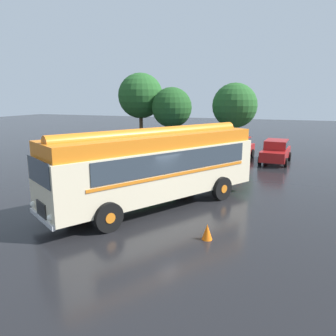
# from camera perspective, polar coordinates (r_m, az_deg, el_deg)

# --- Properties ---
(ground_plane) EXTENTS (120.00, 120.00, 0.00)m
(ground_plane) POSITION_cam_1_polar(r_m,az_deg,el_deg) (14.59, -2.29, -6.79)
(ground_plane) COLOR black
(vintage_bus) EXTENTS (7.21, 9.94, 3.49)m
(vintage_bus) POSITION_cam_1_polar(r_m,az_deg,el_deg) (14.34, -2.17, 0.72)
(vintage_bus) COLOR beige
(vintage_bus) RESTS_ON ground
(car_near_left) EXTENTS (2.38, 4.39, 1.66)m
(car_near_left) POSITION_cam_1_polar(r_m,az_deg,el_deg) (27.91, 0.04, 4.26)
(car_near_left) COLOR navy
(car_near_left) RESTS_ON ground
(car_mid_left) EXTENTS (2.14, 4.29, 1.66)m
(car_mid_left) POSITION_cam_1_polar(r_m,az_deg,el_deg) (26.88, 6.04, 3.88)
(car_mid_left) COLOR navy
(car_mid_left) RESTS_ON ground
(car_mid_right) EXTENTS (2.42, 4.41, 1.66)m
(car_mid_right) POSITION_cam_1_polar(r_m,az_deg,el_deg) (26.11, 11.93, 3.43)
(car_mid_right) COLOR maroon
(car_mid_right) RESTS_ON ground
(car_far_right) EXTENTS (2.20, 4.31, 1.66)m
(car_far_right) POSITION_cam_1_polar(r_m,az_deg,el_deg) (25.32, 18.25, 2.80)
(car_far_right) COLOR maroon
(car_far_right) RESTS_ON ground
(tree_far_left) EXTENTS (4.60, 4.60, 7.14)m
(tree_far_left) POSITION_cam_1_polar(r_m,az_deg,el_deg) (34.51, -4.94, 12.29)
(tree_far_left) COLOR #4C3823
(tree_far_left) RESTS_ON ground
(tree_left_of_centre) EXTENTS (3.92, 3.92, 5.68)m
(tree_left_of_centre) POSITION_cam_1_polar(r_m,az_deg,el_deg) (32.53, 0.45, 10.56)
(tree_left_of_centre) COLOR #4C3823
(tree_left_of_centre) RESTS_ON ground
(tree_centre) EXTENTS (4.30, 4.30, 6.07)m
(tree_centre) POSITION_cam_1_polar(r_m,az_deg,el_deg) (32.58, 11.64, 10.56)
(tree_centre) COLOR #4C3823
(tree_centre) RESTS_ON ground
(traffic_cone) EXTENTS (0.36, 0.36, 0.55)m
(traffic_cone) POSITION_cam_1_polar(r_m,az_deg,el_deg) (11.43, 6.83, -10.98)
(traffic_cone) COLOR orange
(traffic_cone) RESTS_ON ground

